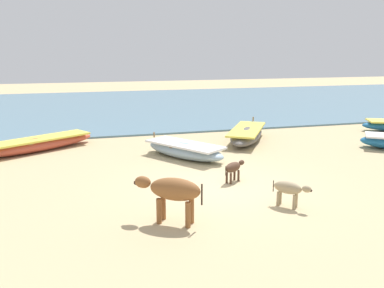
{
  "coord_description": "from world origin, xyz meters",
  "views": [
    {
      "loc": [
        -3.64,
        -10.23,
        3.72
      ],
      "look_at": [
        -0.02,
        2.77,
        0.6
      ],
      "focal_mm": 38.05,
      "sensor_mm": 36.0,
      "label": 1
    }
  ],
  "objects_px": {
    "fishing_boat_5": "(247,134)",
    "calf_near_dun": "(289,189)",
    "calf_far_dark": "(234,168)",
    "fishing_boat_1": "(35,144)",
    "cow_adult_brown": "(173,191)",
    "fishing_boat_3": "(185,150)"
  },
  "relations": [
    {
      "from": "fishing_boat_1",
      "to": "calf_far_dark",
      "type": "distance_m",
      "value": 7.98
    },
    {
      "from": "calf_near_dun",
      "to": "calf_far_dark",
      "type": "bearing_deg",
      "value": 155.14
    },
    {
      "from": "fishing_boat_5",
      "to": "cow_adult_brown",
      "type": "bearing_deg",
      "value": 178.29
    },
    {
      "from": "calf_near_dun",
      "to": "fishing_boat_3",
      "type": "bearing_deg",
      "value": 153.42
    },
    {
      "from": "fishing_boat_1",
      "to": "fishing_boat_5",
      "type": "distance_m",
      "value": 8.35
    },
    {
      "from": "fishing_boat_3",
      "to": "calf_near_dun",
      "type": "xyz_separation_m",
      "value": [
        1.27,
        -5.15,
        0.17
      ]
    },
    {
      "from": "fishing_boat_1",
      "to": "calf_near_dun",
      "type": "height_order",
      "value": "fishing_boat_1"
    },
    {
      "from": "fishing_boat_5",
      "to": "calf_near_dun",
      "type": "height_order",
      "value": "fishing_boat_5"
    },
    {
      "from": "fishing_boat_1",
      "to": "calf_far_dark",
      "type": "height_order",
      "value": "fishing_boat_1"
    },
    {
      "from": "fishing_boat_3",
      "to": "calf_near_dun",
      "type": "height_order",
      "value": "fishing_boat_3"
    },
    {
      "from": "calf_far_dark",
      "to": "fishing_boat_1",
      "type": "bearing_deg",
      "value": 103.85
    },
    {
      "from": "calf_far_dark",
      "to": "cow_adult_brown",
      "type": "bearing_deg",
      "value": -168.24
    },
    {
      "from": "fishing_boat_1",
      "to": "calf_far_dark",
      "type": "relative_size",
      "value": 5.5
    },
    {
      "from": "fishing_boat_3",
      "to": "calf_near_dun",
      "type": "distance_m",
      "value": 5.31
    },
    {
      "from": "cow_adult_brown",
      "to": "fishing_boat_1",
      "type": "bearing_deg",
      "value": -31.89
    },
    {
      "from": "cow_adult_brown",
      "to": "calf_near_dun",
      "type": "bearing_deg",
      "value": -142.78
    },
    {
      "from": "calf_near_dun",
      "to": "calf_far_dark",
      "type": "xyz_separation_m",
      "value": [
        -0.6,
        2.15,
        -0.03
      ]
    },
    {
      "from": "fishing_boat_5",
      "to": "calf_near_dun",
      "type": "distance_m",
      "value": 7.27
    },
    {
      "from": "fishing_boat_5",
      "to": "calf_far_dark",
      "type": "bearing_deg",
      "value": -174.98
    },
    {
      "from": "fishing_boat_1",
      "to": "fishing_boat_3",
      "type": "height_order",
      "value": "fishing_boat_3"
    },
    {
      "from": "fishing_boat_5",
      "to": "calf_far_dark",
      "type": "distance_m",
      "value": 5.47
    },
    {
      "from": "fishing_boat_5",
      "to": "calf_near_dun",
      "type": "xyz_separation_m",
      "value": [
        -1.88,
        -7.02,
        0.15
      ]
    }
  ]
}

